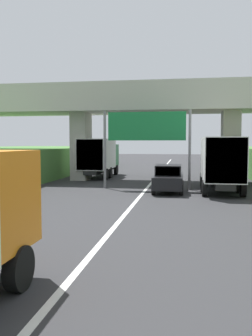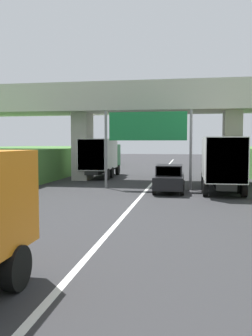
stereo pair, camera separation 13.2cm
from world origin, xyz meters
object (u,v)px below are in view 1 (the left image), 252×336
object	(u,v)px
car_black	(168,179)
overhead_highway_sign	(147,131)
truck_green	(99,156)
truck_yellow	(220,161)

from	to	relation	value
car_black	overhead_highway_sign	bearing A→B (deg)	136.59
overhead_highway_sign	car_black	size ratio (longest dim) A/B	1.43
truck_green	car_black	size ratio (longest dim) A/B	1.78
overhead_highway_sign	truck_green	xyz separation A→B (m)	(-5.01, 7.46, -1.94)
overhead_highway_sign	truck_yellow	bearing A→B (deg)	-6.48
overhead_highway_sign	truck_yellow	size ratio (longest dim) A/B	0.81
truck_green	car_black	bearing A→B (deg)	-53.68
overhead_highway_sign	truck_green	world-z (taller)	overhead_highway_sign
truck_green	truck_yellow	world-z (taller)	same
truck_green	truck_yellow	distance (m)	12.63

